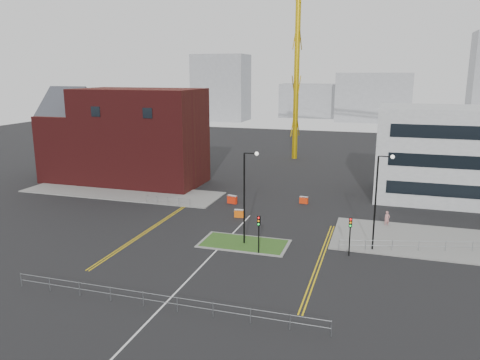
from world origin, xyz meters
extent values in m
plane|color=black|center=(0.00, 0.00, 0.00)|extent=(200.00, 200.00, 0.00)
cube|color=slate|center=(-20.00, 22.00, 0.06)|extent=(28.00, 8.00, 0.12)
cube|color=slate|center=(22.00, 14.00, 0.06)|extent=(24.00, 10.00, 0.12)
cube|color=slate|center=(2.00, 8.00, 0.04)|extent=(8.60, 4.60, 0.08)
cube|color=#234416|center=(2.00, 8.00, 0.06)|extent=(8.00, 4.00, 0.12)
cube|color=#4C1313|center=(-20.00, 28.00, 7.00)|extent=(18.00, 10.00, 14.00)
cube|color=black|center=(-24.00, 22.98, 11.00)|extent=(1.40, 0.10, 1.40)
cube|color=black|center=(-16.00, 22.98, 11.00)|extent=(1.40, 0.10, 1.40)
cube|color=#4C1313|center=(-32.00, 28.00, 5.00)|extent=(6.00, 10.00, 10.00)
cube|color=#2D3038|center=(-32.00, 28.00, 10.00)|extent=(6.40, 8.49, 8.49)
cube|color=#A5A7AA|center=(26.00, 32.00, 6.00)|extent=(25.00, 12.00, 12.00)
cylinder|color=#C89F0B|center=(-2.00, 55.00, 18.09)|extent=(1.00, 1.00, 36.18)
cylinder|color=black|center=(2.00, 8.00, 4.50)|extent=(0.16, 0.16, 9.00)
cylinder|color=black|center=(2.60, 8.00, 9.00)|extent=(1.20, 0.10, 0.10)
sphere|color=silver|center=(3.20, 8.00, 9.00)|extent=(0.36, 0.36, 0.36)
cylinder|color=black|center=(14.00, 10.00, 4.50)|extent=(0.16, 0.16, 9.00)
cylinder|color=black|center=(14.60, 10.00, 9.00)|extent=(1.20, 0.10, 0.10)
sphere|color=silver|center=(15.20, 10.00, 9.00)|extent=(0.36, 0.36, 0.36)
cylinder|color=black|center=(4.00, 6.00, 1.50)|extent=(0.12, 0.12, 3.00)
cube|color=black|center=(4.00, 6.00, 3.20)|extent=(0.28, 0.22, 0.90)
sphere|color=red|center=(4.00, 5.87, 3.50)|extent=(0.18, 0.18, 0.18)
sphere|color=orange|center=(4.00, 5.87, 3.20)|extent=(0.18, 0.18, 0.18)
sphere|color=#0CCC33|center=(4.00, 5.87, 2.90)|extent=(0.18, 0.18, 0.18)
cylinder|color=black|center=(12.00, 8.00, 1.50)|extent=(0.12, 0.12, 3.00)
cube|color=black|center=(12.00, 8.00, 3.20)|extent=(0.28, 0.22, 0.90)
sphere|color=red|center=(12.00, 7.87, 3.50)|extent=(0.18, 0.18, 0.18)
sphere|color=orange|center=(12.00, 7.87, 3.20)|extent=(0.18, 0.18, 0.18)
sphere|color=#0CCC33|center=(12.00, 7.87, 2.90)|extent=(0.18, 0.18, 0.18)
cylinder|color=gray|center=(0.00, -6.00, 1.05)|extent=(24.00, 0.04, 0.04)
cylinder|color=gray|center=(0.00, -6.00, 0.55)|extent=(24.00, 0.04, 0.04)
cylinder|color=gray|center=(-12.00, -6.00, 0.55)|extent=(0.05, 0.05, 1.10)
cylinder|color=gray|center=(12.00, -6.00, 0.55)|extent=(0.05, 0.05, 1.10)
cylinder|color=gray|center=(-11.00, 18.00, 1.05)|extent=(6.00, 0.04, 0.04)
cylinder|color=gray|center=(-11.00, 18.00, 0.55)|extent=(6.00, 0.04, 0.04)
cylinder|color=gray|center=(-14.00, 18.00, 0.55)|extent=(0.05, 0.05, 1.10)
cylinder|color=gray|center=(-8.00, 18.00, 0.55)|extent=(0.05, 0.05, 1.10)
cylinder|color=gray|center=(20.50, 11.50, 1.05)|extent=(19.01, 5.04, 0.04)
cylinder|color=gray|center=(20.50, 11.50, 0.55)|extent=(19.01, 5.04, 0.04)
cylinder|color=gray|center=(11.00, 9.00, 0.55)|extent=(0.05, 0.05, 1.10)
cube|color=silver|center=(0.00, 2.00, 0.01)|extent=(0.15, 30.00, 0.01)
cube|color=gold|center=(-9.00, 10.00, 0.01)|extent=(0.12, 24.00, 0.01)
cube|color=gold|center=(-8.70, 10.00, 0.01)|extent=(0.12, 24.00, 0.01)
cube|color=gold|center=(9.50, 6.00, 0.01)|extent=(0.12, 20.00, 0.01)
cube|color=gold|center=(9.80, 6.00, 0.01)|extent=(0.12, 20.00, 0.01)
cube|color=gray|center=(-40.00, 120.00, 11.00)|extent=(18.00, 12.00, 22.00)
cube|color=gray|center=(10.00, 130.00, 8.00)|extent=(24.00, 12.00, 16.00)
cube|color=gray|center=(-8.00, 140.00, 6.00)|extent=(30.00, 12.00, 12.00)
imported|color=tan|center=(15.26, 17.53, 0.88)|extent=(0.76, 0.70, 1.75)
cube|color=#E75D0C|center=(-1.00, 16.00, 0.46)|extent=(1.14, 0.46, 0.93)
cube|color=silver|center=(-1.00, 16.00, 0.88)|extent=(1.14, 0.46, 0.11)
cube|color=red|center=(-3.60, 21.29, 0.53)|extent=(1.33, 0.73, 1.05)
cube|color=silver|center=(-3.60, 21.29, 1.00)|extent=(1.33, 0.73, 0.13)
cube|color=red|center=(5.11, 24.00, 0.45)|extent=(1.10, 0.48, 0.89)
cube|color=silver|center=(5.11, 24.00, 0.85)|extent=(1.10, 0.48, 0.11)
camera|label=1|loc=(14.37, -33.18, 16.42)|focal=35.00mm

